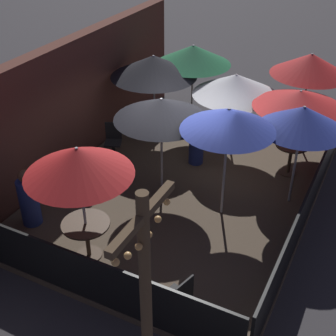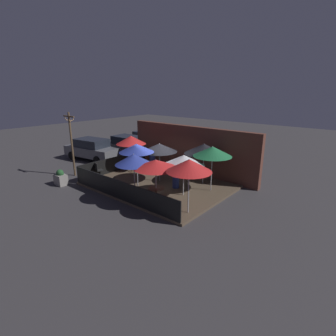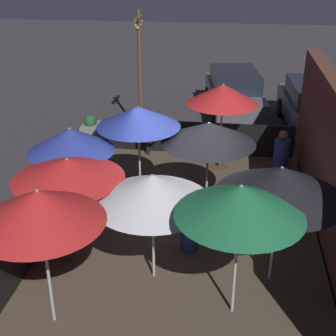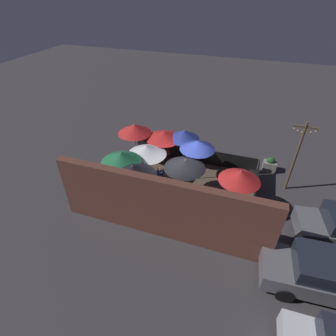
# 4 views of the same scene
# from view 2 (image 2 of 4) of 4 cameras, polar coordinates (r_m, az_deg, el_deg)

# --- Properties ---
(ground_plane) EXTENTS (60.00, 60.00, 0.00)m
(ground_plane) POSITION_cam_2_polar(r_m,az_deg,el_deg) (14.77, -2.09, -3.93)
(ground_plane) COLOR #383538
(patio_deck) EXTENTS (7.55, 5.59, 0.12)m
(patio_deck) POSITION_cam_2_polar(r_m,az_deg,el_deg) (14.75, -2.09, -3.71)
(patio_deck) COLOR brown
(patio_deck) RESTS_ON ground_plane
(building_wall) EXTENTS (9.15, 0.36, 3.05)m
(building_wall) POSITION_cam_2_polar(r_m,az_deg,el_deg) (16.60, 4.88, 3.87)
(building_wall) COLOR brown
(building_wall) RESTS_ON ground_plane
(fence_front) EXTENTS (7.35, 0.05, 0.95)m
(fence_front) POSITION_cam_2_polar(r_m,az_deg,el_deg) (12.79, -10.42, -4.74)
(fence_front) COLOR black
(fence_front) RESTS_ON patio_deck
(fence_side_left) EXTENTS (0.05, 5.39, 0.95)m
(fence_side_left) POSITION_cam_2_polar(r_m,az_deg,el_deg) (17.19, -11.39, 0.86)
(fence_side_left) COLOR black
(fence_side_left) RESTS_ON patio_deck
(patio_umbrella_0) EXTENTS (2.03, 2.03, 2.10)m
(patio_umbrella_0) POSITION_cam_2_polar(r_m,az_deg,el_deg) (11.70, -2.68, 0.87)
(patio_umbrella_0) COLOR #B2B2B7
(patio_umbrella_0) RESTS_ON patio_deck
(patio_umbrella_1) EXTENTS (1.86, 1.86, 2.32)m
(patio_umbrella_1) POSITION_cam_2_polar(r_m,az_deg,el_deg) (16.57, -8.06, 6.07)
(patio_umbrella_1) COLOR #B2B2B7
(patio_umbrella_1) RESTS_ON patio_deck
(patio_umbrella_2) EXTENTS (1.92, 1.92, 2.39)m
(patio_umbrella_2) POSITION_cam_2_polar(r_m,az_deg,el_deg) (10.74, 4.61, 0.54)
(patio_umbrella_2) COLOR #B2B2B7
(patio_umbrella_2) RESTS_ON patio_deck
(patio_umbrella_3) EXTENTS (2.07, 2.07, 2.07)m
(patio_umbrella_3) POSITION_cam_2_polar(r_m,az_deg,el_deg) (12.68, 3.44, 1.70)
(patio_umbrella_3) COLOR #B2B2B7
(patio_umbrella_3) RESTS_ON patio_deck
(patio_umbrella_4) EXTENTS (1.83, 1.83, 2.40)m
(patio_umbrella_4) POSITION_cam_2_polar(r_m,az_deg,el_deg) (13.70, -6.88, 4.32)
(patio_umbrella_4) COLOR #B2B2B7
(patio_umbrella_4) RESTS_ON patio_deck
(patio_umbrella_5) EXTENTS (1.75, 1.75, 2.25)m
(patio_umbrella_5) POSITION_cam_2_polar(r_m,az_deg,el_deg) (12.22, -7.47, 1.90)
(patio_umbrella_5) COLOR #B2B2B7
(patio_umbrella_5) RESTS_ON patio_deck
(patio_umbrella_6) EXTENTS (1.98, 1.98, 2.35)m
(patio_umbrella_6) POSITION_cam_2_polar(r_m,az_deg,el_deg) (13.39, 9.66, 3.58)
(patio_umbrella_6) COLOR #B2B2B7
(patio_umbrella_6) RESTS_ON patio_deck
(patio_umbrella_7) EXTENTS (2.00, 2.00, 2.20)m
(patio_umbrella_7) POSITION_cam_2_polar(r_m,az_deg,el_deg) (14.66, -1.88, 4.45)
(patio_umbrella_7) COLOR #B2B2B7
(patio_umbrella_7) RESTS_ON patio_deck
(patio_umbrella_8) EXTENTS (2.20, 2.20, 2.26)m
(patio_umbrella_8) POSITION_cam_2_polar(r_m,az_deg,el_deg) (14.44, 7.86, 4.17)
(patio_umbrella_8) COLOR #B2B2B7
(patio_umbrella_8) RESTS_ON patio_deck
(dining_table_0) EXTENTS (0.76, 0.76, 0.77)m
(dining_table_0) POSITION_cam_2_polar(r_m,az_deg,el_deg) (12.13, -2.60, -5.05)
(dining_table_0) COLOR #4C3828
(dining_table_0) RESTS_ON patio_deck
(dining_table_1) EXTENTS (0.88, 0.88, 0.76)m
(dining_table_1) POSITION_cam_2_polar(r_m,az_deg,el_deg) (16.90, -7.86, 1.21)
(dining_table_1) COLOR #4C3828
(dining_table_1) RESTS_ON patio_deck
(patio_chair_0) EXTENTS (0.53, 0.53, 0.96)m
(patio_chair_0) POSITION_cam_2_polar(r_m,az_deg,el_deg) (15.89, 3.76, 0.05)
(patio_chair_0) COLOR black
(patio_chair_0) RESTS_ON patio_deck
(patio_chair_1) EXTENTS (0.56, 0.56, 0.94)m
(patio_chair_1) POSITION_cam_2_polar(r_m,az_deg,el_deg) (16.76, -0.12, 0.92)
(patio_chair_1) COLOR black
(patio_chair_1) RESTS_ON patio_deck
(patio_chair_2) EXTENTS (0.49, 0.49, 0.93)m
(patio_chair_2) POSITION_cam_2_polar(r_m,az_deg,el_deg) (16.11, -14.93, -0.36)
(patio_chair_2) COLOR black
(patio_chair_2) RESTS_ON patio_deck
(patron_0) EXTENTS (0.38, 0.38, 1.31)m
(patron_0) POSITION_cam_2_polar(r_m,az_deg,el_deg) (14.01, 1.71, -1.99)
(patron_0) COLOR navy
(patron_0) RESTS_ON patio_deck
(patron_1) EXTENTS (0.55, 0.55, 1.25)m
(patron_1) POSITION_cam_2_polar(r_m,az_deg,el_deg) (17.78, -3.44, 1.98)
(patron_1) COLOR navy
(patron_1) RESTS_ON patio_deck
(planter_box) EXTENTS (0.73, 0.51, 0.91)m
(planter_box) POSITION_cam_2_polar(r_m,az_deg,el_deg) (16.01, -22.34, -2.04)
(planter_box) COLOR gray
(planter_box) RESTS_ON ground_plane
(light_post) EXTENTS (1.10, 0.12, 3.93)m
(light_post) POSITION_cam_2_polar(r_m,az_deg,el_deg) (17.00, -20.27, 5.51)
(light_post) COLOR brown
(light_post) RESTS_ON ground_plane
(parked_car_0) EXTENTS (4.57, 2.32, 1.62)m
(parked_car_0) POSITION_cam_2_polar(r_m,az_deg,el_deg) (20.79, -16.25, 4.01)
(parked_car_0) COLOR #5B5B60
(parked_car_0) RESTS_ON ground_plane
(parked_car_1) EXTENTS (4.60, 2.01, 1.62)m
(parked_car_1) POSITION_cam_2_polar(r_m,az_deg,el_deg) (21.35, -8.55, 4.83)
(parked_car_1) COLOR #5B5B60
(parked_car_1) RESTS_ON ground_plane
(parked_car_2) EXTENTS (4.06, 1.89, 1.62)m
(parked_car_2) POSITION_cam_2_polar(r_m,az_deg,el_deg) (23.41, -4.48, 6.02)
(parked_car_2) COLOR silver
(parked_car_2) RESTS_ON ground_plane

